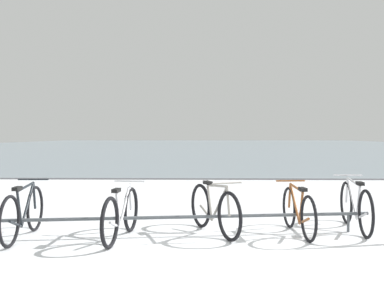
% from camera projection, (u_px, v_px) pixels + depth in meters
% --- Properties ---
extents(ground, '(80.00, 132.00, 0.08)m').
position_uv_depth(ground, '(208.00, 147.00, 58.53)').
color(ground, white).
extents(bike_rack, '(6.20, 0.86, 0.31)m').
position_uv_depth(bike_rack, '(163.00, 218.00, 6.34)').
color(bike_rack, '#4C5156').
rests_on(bike_rack, ground).
extents(bicycle_1, '(0.46, 1.71, 0.81)m').
position_uv_depth(bicycle_1, '(23.00, 213.00, 6.22)').
color(bicycle_1, black).
rests_on(bicycle_1, ground).
extents(bicycle_2, '(0.46, 1.68, 0.79)m').
position_uv_depth(bicycle_2, '(121.00, 214.00, 6.17)').
color(bicycle_2, black).
rests_on(bicycle_2, ground).
extents(bicycle_3, '(0.75, 1.57, 0.82)m').
position_uv_depth(bicycle_3, '(214.00, 209.00, 6.52)').
color(bicycle_3, black).
rests_on(bicycle_3, ground).
extents(bicycle_4, '(0.46, 1.60, 0.77)m').
position_uv_depth(bicycle_4, '(298.00, 211.00, 6.49)').
color(bicycle_4, black).
rests_on(bicycle_4, ground).
extents(bicycle_5, '(0.46, 1.79, 0.83)m').
position_uv_depth(bicycle_5, '(355.00, 206.00, 6.77)').
color(bicycle_5, black).
rests_on(bicycle_5, ground).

